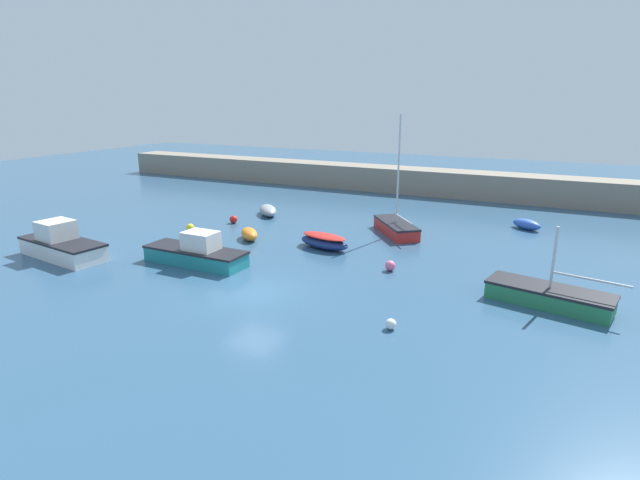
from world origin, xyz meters
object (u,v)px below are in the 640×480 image
Objects in this scene: fishing_dinghy_green at (527,224)px; mooring_buoy_pink at (390,266)px; rowboat_blue_near at (268,210)px; rowboat_with_red_cover at (324,241)px; motorboat_with_cabin at (61,245)px; sailboat_short_mast at (549,296)px; mooring_buoy_white at (391,324)px; mooring_buoy_red at (233,219)px; dinghy_near_pier at (249,234)px; mooring_buoy_yellow at (190,228)px; sailboat_tall_mast at (396,227)px; motorboat_grey_hull at (197,253)px.

fishing_dinghy_green reaches higher than mooring_buoy_pink.
rowboat_blue_near is 0.84× the size of rowboat_with_red_cover.
sailboat_short_mast is at bearing 18.32° from motorboat_with_cabin.
mooring_buoy_red reaches higher than mooring_buoy_white.
sailboat_short_mast is 17.68m from dinghy_near_pier.
rowboat_with_red_cover is (-12.38, 3.36, 0.01)m from sailboat_short_mast.
mooring_buoy_yellow is (-1.19, -3.24, -0.00)m from mooring_buoy_red.
rowboat_with_red_cover reaches higher than rowboat_blue_near.
dinghy_near_pier is 14.61m from mooring_buoy_white.
mooring_buoy_white is at bearing -67.55° from fishing_dinghy_green.
rowboat_blue_near is 6.83m from mooring_buoy_yellow.
mooring_buoy_red is at bearing -4.59° from sailboat_short_mast.
dinghy_near_pier is at bearing 17.93° from rowboat_with_red_cover.
sailboat_short_mast is 22.23m from mooring_buoy_yellow.
sailboat_tall_mast is at bearing -29.62° from sailboat_short_mast.
rowboat_with_red_cover is 7.47m from motorboat_grey_hull.
rowboat_with_red_cover reaches higher than mooring_buoy_white.
mooring_buoy_pink is at bearing -159.52° from motorboat_grey_hull.
rowboat_blue_near is at bearing -13.42° from sailboat_short_mast.
mooring_buoy_pink is (17.27, 5.91, -0.45)m from motorboat_with_cabin.
mooring_buoy_yellow is (-2.04, -6.52, -0.10)m from rowboat_blue_near.
mooring_buoy_white is 0.78× the size of mooring_buoy_red.
rowboat_blue_near is at bearing 75.37° from mooring_buoy_red.
mooring_buoy_white is 18.54m from mooring_buoy_yellow.
motorboat_with_cabin reaches higher than mooring_buoy_yellow.
mooring_buoy_red is (-15.50, 11.32, 0.06)m from mooring_buoy_white.
dinghy_near_pier is at bearing 1.81° from mooring_buoy_yellow.
sailboat_short_mast is 0.95× the size of motorboat_with_cabin.
mooring_buoy_red is 3.45m from mooring_buoy_yellow.
rowboat_blue_near is at bearing 146.94° from mooring_buoy_pink.
rowboat_blue_near is 11.95m from motorboat_grey_hull.
fishing_dinghy_green is 0.63× the size of rowboat_with_red_cover.
sailboat_short_mast is 13.59m from fishing_dinghy_green.
sailboat_tall_mast reaches higher than mooring_buoy_white.
motorboat_grey_hull is at bearing 62.59° from rowboat_with_red_cover.
mooring_buoy_yellow is (-12.51, -5.55, -0.20)m from sailboat_tall_mast.
mooring_buoy_white is (14.64, -14.60, -0.16)m from rowboat_blue_near.
rowboat_with_red_cover is 6.57× the size of mooring_buoy_yellow.
rowboat_blue_near is at bearing 78.66° from motorboat_with_cabin.
mooring_buoy_white is (4.18, -13.63, -0.26)m from sailboat_tall_mast.
motorboat_with_cabin is at bearing 90.61° from dinghy_near_pier.
mooring_buoy_white is at bearing 142.35° from rowboat_with_red_cover.
mooring_buoy_red is 1.02× the size of mooring_buoy_pink.
sailboat_tall_mast is at bearing -101.03° from dinghy_near_pier.
sailboat_short_mast is 7.65m from mooring_buoy_pink.
motorboat_grey_hull is (7.57, 2.40, -0.10)m from motorboat_with_cabin.
fishing_dinghy_green reaches higher than mooring_buoy_red.
sailboat_tall_mast is 17.77× the size of mooring_buoy_white.
mooring_buoy_pink is (13.31, -4.83, -0.01)m from mooring_buoy_red.
motorboat_with_cabin reaches higher than rowboat_with_red_cover.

